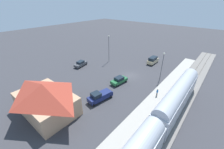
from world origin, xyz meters
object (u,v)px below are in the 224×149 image
(light_pole_lot_center, at_px, (109,46))
(sedan_green, at_px, (119,80))
(station_building, at_px, (45,98))
(light_pole_near_platform, at_px, (163,63))
(suv_tan, at_px, (153,60))
(sedan_charcoal, at_px, (81,64))
(pickup_navy, at_px, (100,96))
(pedestrian_on_platform, at_px, (157,92))

(light_pole_lot_center, bearing_deg, sedan_green, 140.59)
(station_building, height_order, light_pole_near_platform, light_pole_near_platform)
(sedan_green, xyz_separation_m, light_pole_lot_center, (11.25, -9.25, 4.58))
(suv_tan, xyz_separation_m, light_pole_lot_center, (12.19, 8.01, 4.31))
(station_building, bearing_deg, sedan_charcoal, -56.13)
(pickup_navy, xyz_separation_m, light_pole_near_platform, (-6.14, -16.49, 3.64))
(pedestrian_on_platform, xyz_separation_m, sedan_green, (9.70, 0.60, -0.40))
(pickup_navy, relative_size, light_pole_lot_center, 0.64)
(light_pole_near_platform, bearing_deg, station_building, 65.95)
(pickup_navy, relative_size, sedan_green, 1.20)
(sedan_charcoal, distance_m, light_pole_lot_center, 10.69)
(station_building, height_order, suv_tan, station_building)
(station_building, xyz_separation_m, suv_tan, (-5.01, -33.86, -1.99))
(sedan_charcoal, distance_m, sedan_green, 15.67)
(pedestrian_on_platform, relative_size, sedan_green, 0.36)
(suv_tan, xyz_separation_m, pickup_navy, (-0.05, 25.26, -0.12))
(station_building, height_order, sedan_green, station_building)
(sedan_green, bearing_deg, pickup_navy, 97.03)
(station_building, bearing_deg, light_pole_lot_center, -74.49)
(station_building, height_order, pedestrian_on_platform, station_building)
(sedan_charcoal, bearing_deg, pedestrian_on_platform, 179.88)
(sedan_charcoal, relative_size, light_pole_lot_center, 0.54)
(pedestrian_on_platform, distance_m, sedan_charcoal, 25.36)
(pickup_navy, bearing_deg, station_building, 59.53)
(sedan_charcoal, height_order, sedan_green, same)
(pedestrian_on_platform, height_order, light_pole_near_platform, light_pole_near_platform)
(pedestrian_on_platform, relative_size, sedan_charcoal, 0.36)
(pedestrian_on_platform, bearing_deg, sedan_charcoal, -0.12)
(sedan_green, relative_size, light_pole_near_platform, 0.64)
(station_building, bearing_deg, light_pole_near_platform, -114.05)
(pickup_navy, relative_size, light_pole_near_platform, 0.77)
(sedan_green, bearing_deg, sedan_charcoal, -2.37)
(sedan_charcoal, bearing_deg, pickup_navy, 152.53)
(suv_tan, bearing_deg, light_pole_lot_center, 33.30)
(station_building, distance_m, sedan_charcoal, 20.91)
(pedestrian_on_platform, height_order, sedan_charcoal, pedestrian_on_platform)
(sedan_charcoal, bearing_deg, light_pole_near_platform, -161.03)
(pedestrian_on_platform, relative_size, suv_tan, 0.35)
(pedestrian_on_platform, relative_size, pickup_navy, 0.30)
(light_pole_near_platform, bearing_deg, pickup_navy, 69.58)
(pickup_navy, height_order, light_pole_near_platform, light_pole_near_platform)
(station_building, xyz_separation_m, sedan_charcoal, (11.59, -17.26, -2.26))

